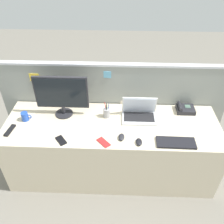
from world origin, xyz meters
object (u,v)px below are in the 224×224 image
object	(u,v)px
desktop_monitor	(61,94)
cell_phone_black_slab	(61,140)
desk_phone	(185,109)
laptop	(139,112)
pen_cup	(107,113)
keyboard_main	(176,143)
tv_remote	(10,130)
coffee_mug	(25,116)
cell_phone_red_case	(103,142)
computer_mouse_left_hand	(139,142)
computer_mouse_right_hand	(121,137)

from	to	relation	value
desktop_monitor	cell_phone_black_slab	size ratio (longest dim) A/B	4.12
desk_phone	cell_phone_black_slab	world-z (taller)	desk_phone
laptop	pen_cup	world-z (taller)	laptop
keyboard_main	desktop_monitor	bearing A→B (deg)	161.13
pen_cup	cell_phone_black_slab	size ratio (longest dim) A/B	1.36
tv_remote	coffee_mug	xyz separation A→B (m)	(0.11, 0.18, 0.04)
laptop	pen_cup	distance (m)	0.35
pen_cup	cell_phone_black_slab	bearing A→B (deg)	-137.30
cell_phone_red_case	coffee_mug	distance (m)	0.91
laptop	computer_mouse_left_hand	world-z (taller)	laptop
desktop_monitor	keyboard_main	size ratio (longest dim) A/B	1.51
desk_phone	cell_phone_black_slab	xyz separation A→B (m)	(-1.29, -0.53, -0.02)
computer_mouse_left_hand	coffee_mug	world-z (taller)	coffee_mug
desktop_monitor	computer_mouse_right_hand	size ratio (longest dim) A/B	5.63
desktop_monitor	computer_mouse_right_hand	world-z (taller)	desktop_monitor
desktop_monitor	cell_phone_black_slab	world-z (taller)	desktop_monitor
computer_mouse_left_hand	cell_phone_red_case	xyz separation A→B (m)	(-0.34, -0.01, -0.01)
computer_mouse_right_hand	computer_mouse_left_hand	world-z (taller)	same
coffee_mug	desktop_monitor	bearing A→B (deg)	17.99
computer_mouse_left_hand	desk_phone	bearing A→B (deg)	42.92
laptop	cell_phone_red_case	distance (m)	0.55
tv_remote	pen_cup	bearing A→B (deg)	23.88
pen_cup	cell_phone_red_case	distance (m)	0.40
coffee_mug	computer_mouse_right_hand	bearing A→B (deg)	-13.11
laptop	tv_remote	bearing A→B (deg)	-167.93
desk_phone	cell_phone_red_case	world-z (taller)	desk_phone
tv_remote	coffee_mug	bearing A→B (deg)	67.85
computer_mouse_left_hand	pen_cup	distance (m)	0.52
pen_cup	computer_mouse_right_hand	bearing A→B (deg)	-63.77
computer_mouse_right_hand	computer_mouse_left_hand	xyz separation A→B (m)	(0.17, -0.06, 0.00)
tv_remote	coffee_mug	world-z (taller)	coffee_mug
computer_mouse_right_hand	keyboard_main	bearing A→B (deg)	-1.68
tv_remote	computer_mouse_right_hand	bearing A→B (deg)	5.23
laptop	tv_remote	world-z (taller)	laptop
pen_cup	tv_remote	world-z (taller)	pen_cup
keyboard_main	coffee_mug	world-z (taller)	coffee_mug
computer_mouse_left_hand	tv_remote	distance (m)	1.31
cell_phone_red_case	coffee_mug	bearing A→B (deg)	118.23
keyboard_main	computer_mouse_right_hand	bearing A→B (deg)	175.33
laptop	desktop_monitor	bearing A→B (deg)	178.25
laptop	keyboard_main	bearing A→B (deg)	-49.43
cell_phone_black_slab	tv_remote	world-z (taller)	tv_remote
desk_phone	computer_mouse_left_hand	size ratio (longest dim) A/B	1.96
cell_phone_red_case	tv_remote	xyz separation A→B (m)	(-0.96, 0.13, 0.01)
desktop_monitor	coffee_mug	size ratio (longest dim) A/B	5.06
desktop_monitor	coffee_mug	world-z (taller)	desktop_monitor
coffee_mug	desk_phone	bearing A→B (deg)	7.48
laptop	computer_mouse_left_hand	bearing A→B (deg)	-92.58
laptop	desk_phone	xyz separation A→B (m)	(0.52, 0.13, -0.03)
desktop_monitor	coffee_mug	xyz separation A→B (m)	(-0.39, -0.13, -0.21)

